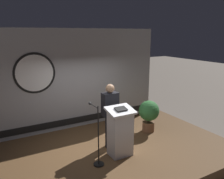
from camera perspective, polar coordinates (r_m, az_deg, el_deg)
The scene contains 7 objects.
ground_plane at distance 6.27m, azimuth -0.96°, elevation -16.94°, with size 40.00×40.00×0.00m, color #6B6056.
stage_platform at distance 6.20m, azimuth -0.97°, elevation -15.75°, with size 6.40×4.00×0.30m, color brown.
banner_display at distance 7.20m, azimuth -8.31°, elevation 2.48°, with size 5.39×0.12×3.04m.
podium at distance 5.64m, azimuth 2.04°, elevation -10.40°, with size 0.64×0.50×1.22m.
speaker_person at distance 5.92m, azimuth -0.46°, elevation -6.44°, with size 0.40×0.26×1.68m.
microphone_stand at distance 5.33m, azimuth -3.62°, elevation -13.21°, with size 0.24×0.57×1.39m.
potted_plant at distance 7.02m, azimuth 9.06°, elevation -5.75°, with size 0.61×0.61×0.96m.
Camera 1 is at (-2.57, -4.74, 3.21)m, focal length 37.13 mm.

